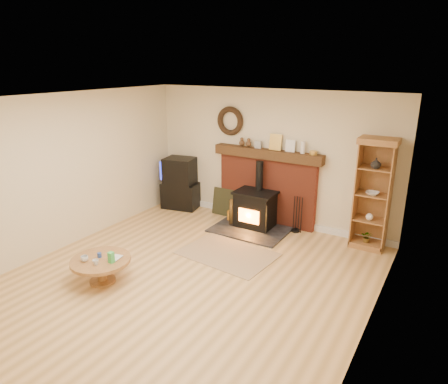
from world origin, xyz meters
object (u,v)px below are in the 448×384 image
Objects in this scene: tv_unit at (181,184)px; coffee_table at (101,263)px; curio_cabinet at (373,194)px; wood_stove at (254,210)px.

coffee_table is (0.93, -3.14, -0.23)m from tv_unit.
tv_unit is 1.30× the size of coffee_table.
tv_unit is 3.28m from coffee_table.
curio_cabinet is 4.48m from coffee_table.
wood_stove reaches higher than coffee_table.
tv_unit is 0.58× the size of curio_cabinet.
wood_stove is at bearing -172.24° from curio_cabinet.
curio_cabinet is (2.06, 0.28, 0.61)m from wood_stove.
tv_unit is at bearing 106.49° from coffee_table.
wood_stove is at bearing -5.87° from tv_unit.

